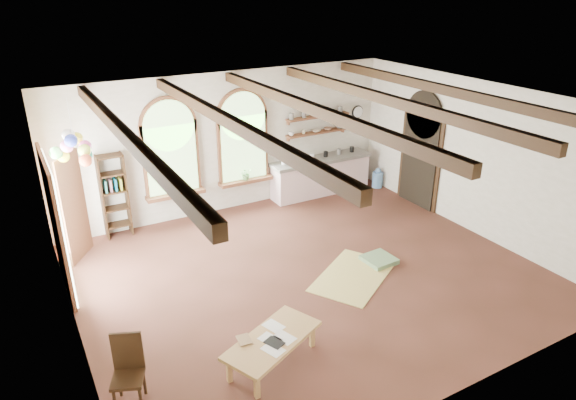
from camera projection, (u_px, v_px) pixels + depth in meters
floor at (309, 274)px, 9.51m from camera, size 8.00×8.00×0.00m
ceiling_beams at (312, 109)px, 8.29m from camera, size 6.20×6.80×0.18m
window_left at (171, 151)px, 10.98m from camera, size 1.30×0.28×2.20m
window_right at (243, 140)px, 11.74m from camera, size 1.30×0.28×2.20m
left_doorway at (57, 227)px, 8.72m from camera, size 0.10×1.90×2.50m
right_doorway at (419, 161)px, 12.06m from camera, size 0.10×1.30×2.40m
kitchen_counter at (321, 175)px, 12.92m from camera, size 2.68×0.62×0.94m
wall_shelf_lower at (318, 132)px, 12.64m from camera, size 1.70×0.24×0.04m
wall_shelf_upper at (318, 116)px, 12.48m from camera, size 1.70×0.24×0.04m
wall_clock at (358, 112)px, 13.12m from camera, size 0.32×0.04×0.32m
bookshelf at (114, 196)px, 10.60m from camera, size 0.53×0.32×1.80m
coffee_table at (272, 341)px, 7.16m from camera, size 1.63×1.22×0.42m
side_chair at (129, 385)px, 6.51m from camera, size 0.51×0.51×0.98m
floor_mat at (353, 276)px, 9.42m from camera, size 2.03×1.81×0.02m
floor_cushion at (379, 260)px, 9.89m from camera, size 0.59×0.59×0.10m
water_jug_a at (346, 179)px, 13.38m from camera, size 0.28×0.28×0.55m
water_jug_b at (377, 179)px, 13.39m from camera, size 0.27×0.27×0.53m
balloon_cluster at (74, 148)px, 8.90m from camera, size 0.72×0.81×1.14m
table_book at (238, 341)px, 7.06m from camera, size 0.20×0.27×0.02m
tablet at (274, 343)px, 7.05m from camera, size 0.27×0.31×0.01m
potted_plant_left at (176, 187)px, 11.20m from camera, size 0.27×0.23×0.30m
potted_plant_right at (246, 174)px, 11.97m from camera, size 0.27×0.23×0.30m
shelf_cup_a at (291, 134)px, 12.28m from camera, size 0.12×0.10×0.10m
shelf_cup_b at (304, 132)px, 12.43m from camera, size 0.10×0.10×0.09m
shelf_bowl_a at (316, 131)px, 12.60m from camera, size 0.22×0.22×0.05m
shelf_bowl_b at (328, 129)px, 12.76m from camera, size 0.20×0.20×0.06m
shelf_vase at (340, 124)px, 12.89m from camera, size 0.18×0.18×0.19m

